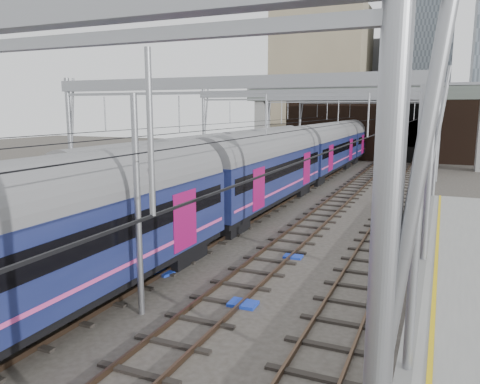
% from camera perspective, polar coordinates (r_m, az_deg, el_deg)
% --- Properties ---
extents(ground, '(160.00, 160.00, 0.00)m').
position_cam_1_polar(ground, '(14.55, -16.62, -17.04)').
color(ground, '#38332D').
rests_on(ground, ground).
extents(tracks, '(14.40, 80.00, 0.22)m').
position_cam_1_polar(tracks, '(27.01, 4.22, -3.88)').
color(tracks, '#4C3828').
rests_on(tracks, ground).
extents(overhead_line, '(16.80, 80.00, 8.00)m').
position_cam_1_polar(overhead_line, '(32.41, 8.22, 10.06)').
color(overhead_line, gray).
rests_on(overhead_line, ground).
extents(retaining_wall, '(28.00, 2.75, 9.00)m').
position_cam_1_polar(retaining_wall, '(62.16, 16.94, 7.64)').
color(retaining_wall, black).
rests_on(retaining_wall, ground).
extents(overbridge, '(28.00, 3.00, 9.25)m').
position_cam_1_polar(overbridge, '(56.43, 14.94, 10.51)').
color(overbridge, gray).
rests_on(overbridge, ground).
extents(city_skyline, '(37.50, 27.50, 60.00)m').
position_cam_1_polar(city_skyline, '(81.15, 20.00, 17.00)').
color(city_skyline, tan).
rests_on(city_skyline, ground).
extents(train_main, '(3.08, 71.07, 5.20)m').
position_cam_1_polar(train_main, '(38.80, 7.51, 4.28)').
color(train_main, black).
rests_on(train_main, ground).
extents(train_second, '(2.84, 32.82, 4.87)m').
position_cam_1_polar(train_second, '(34.09, -2.06, 3.31)').
color(train_second, black).
rests_on(train_second, ground).
extents(signal_near_left, '(0.37, 0.47, 4.86)m').
position_cam_1_polar(signal_near_left, '(15.29, -26.16, -4.06)').
color(signal_near_left, black).
rests_on(signal_near_left, ground).
extents(equip_cover_a, '(0.98, 0.82, 0.10)m').
position_cam_1_polar(equip_cover_a, '(19.31, -9.39, -9.66)').
color(equip_cover_a, '#1836B8').
rests_on(equip_cover_a, ground).
extents(equip_cover_b, '(0.96, 0.69, 0.11)m').
position_cam_1_polar(equip_cover_b, '(16.21, 0.37, -13.46)').
color(equip_cover_b, '#1836B8').
rests_on(equip_cover_b, ground).
extents(equip_cover_c, '(0.84, 0.61, 0.10)m').
position_cam_1_polar(equip_cover_c, '(21.15, 6.49, -7.83)').
color(equip_cover_c, '#1836B8').
rests_on(equip_cover_c, ground).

